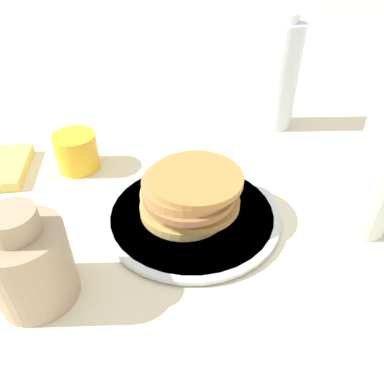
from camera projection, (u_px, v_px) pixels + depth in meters
ground_plane at (197, 209)px, 0.65m from camera, size 4.00×4.00×0.00m
plate at (192, 214)px, 0.63m from camera, size 0.29×0.29×0.01m
pancake_stack at (190, 194)px, 0.60m from camera, size 0.16×0.16×0.07m
juice_glass at (77, 152)px, 0.73m from camera, size 0.08×0.08×0.07m
cream_jug at (29, 263)px, 0.47m from camera, size 0.11×0.11×0.15m
water_bottle_near at (380, 170)px, 0.55m from camera, size 0.08×0.08×0.23m
water_bottle_mid at (281, 77)px, 0.82m from camera, size 0.07×0.07×0.25m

